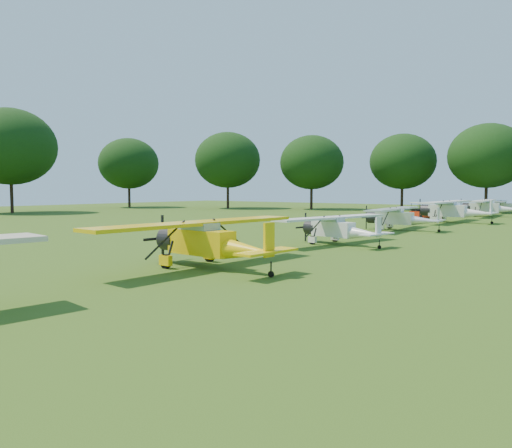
{
  "coord_description": "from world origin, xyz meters",
  "views": [
    {
      "loc": [
        16.0,
        -21.65,
        3.49
      ],
      "look_at": [
        -1.68,
        1.16,
        1.4
      ],
      "focal_mm": 35.0,
      "sensor_mm": 36.0,
      "label": 1
    }
  ],
  "objects_px": {
    "aircraft_7": "(505,205)",
    "aircraft_6": "(489,206)",
    "aircraft_2": "(209,239)",
    "aircraft_4": "(400,216)",
    "aircraft_5": "(453,209)",
    "golf_cart": "(420,213)",
    "aircraft_3": "(339,227)"
  },
  "relations": [
    {
      "from": "aircraft_2",
      "to": "aircraft_3",
      "type": "distance_m",
      "value": 11.51
    },
    {
      "from": "aircraft_2",
      "to": "aircraft_4",
      "type": "bearing_deg",
      "value": 95.24
    },
    {
      "from": "aircraft_2",
      "to": "aircraft_5",
      "type": "relative_size",
      "value": 0.95
    },
    {
      "from": "aircraft_5",
      "to": "golf_cart",
      "type": "height_order",
      "value": "aircraft_5"
    },
    {
      "from": "aircraft_2",
      "to": "aircraft_6",
      "type": "bearing_deg",
      "value": 92.94
    },
    {
      "from": "aircraft_7",
      "to": "golf_cart",
      "type": "height_order",
      "value": "golf_cart"
    },
    {
      "from": "aircraft_2",
      "to": "aircraft_5",
      "type": "xyz_separation_m",
      "value": [
        -0.26,
        36.17,
        0.08
      ]
    },
    {
      "from": "aircraft_3",
      "to": "golf_cart",
      "type": "distance_m",
      "value": 30.73
    },
    {
      "from": "aircraft_6",
      "to": "aircraft_5",
      "type": "bearing_deg",
      "value": -96.79
    },
    {
      "from": "aircraft_4",
      "to": "golf_cart",
      "type": "distance_m",
      "value": 18.47
    },
    {
      "from": "aircraft_3",
      "to": "aircraft_5",
      "type": "height_order",
      "value": "aircraft_5"
    },
    {
      "from": "aircraft_6",
      "to": "aircraft_4",
      "type": "bearing_deg",
      "value": -97.48
    },
    {
      "from": "aircraft_7",
      "to": "aircraft_5",
      "type": "bearing_deg",
      "value": -98.25
    },
    {
      "from": "aircraft_2",
      "to": "aircraft_7",
      "type": "xyz_separation_m",
      "value": [
        -0.44,
        61.06,
        -0.23
      ]
    },
    {
      "from": "aircraft_3",
      "to": "aircraft_7",
      "type": "relative_size",
      "value": 1.03
    },
    {
      "from": "aircraft_4",
      "to": "aircraft_5",
      "type": "height_order",
      "value": "aircraft_5"
    },
    {
      "from": "aircraft_7",
      "to": "golf_cart",
      "type": "bearing_deg",
      "value": -113.64
    },
    {
      "from": "aircraft_4",
      "to": "aircraft_6",
      "type": "bearing_deg",
      "value": 82.95
    },
    {
      "from": "aircraft_5",
      "to": "aircraft_6",
      "type": "distance_m",
      "value": 13.17
    },
    {
      "from": "aircraft_7",
      "to": "aircraft_6",
      "type": "bearing_deg",
      "value": -96.0
    },
    {
      "from": "aircraft_2",
      "to": "aircraft_7",
      "type": "height_order",
      "value": "aircraft_2"
    },
    {
      "from": "aircraft_4",
      "to": "aircraft_7",
      "type": "distance_m",
      "value": 37.21
    },
    {
      "from": "aircraft_5",
      "to": "golf_cart",
      "type": "xyz_separation_m",
      "value": [
        -5.36,
        5.53,
        -0.76
      ]
    },
    {
      "from": "aircraft_2",
      "to": "aircraft_4",
      "type": "distance_m",
      "value": 23.87
    },
    {
      "from": "aircraft_5",
      "to": "aircraft_4",
      "type": "bearing_deg",
      "value": -92.26
    },
    {
      "from": "aircraft_4",
      "to": "aircraft_7",
      "type": "relative_size",
      "value": 1.1
    },
    {
      "from": "aircraft_4",
      "to": "golf_cart",
      "type": "xyz_separation_m",
      "value": [
        -4.71,
        17.85,
        -0.55
      ]
    },
    {
      "from": "aircraft_2",
      "to": "aircraft_5",
      "type": "bearing_deg",
      "value": 93.47
    },
    {
      "from": "aircraft_6",
      "to": "golf_cart",
      "type": "relative_size",
      "value": 4.57
    },
    {
      "from": "golf_cart",
      "to": "aircraft_3",
      "type": "bearing_deg",
      "value": -56.03
    },
    {
      "from": "aircraft_2",
      "to": "golf_cart",
      "type": "bearing_deg",
      "value": 100.73
    },
    {
      "from": "aircraft_3",
      "to": "aircraft_7",
      "type": "bearing_deg",
      "value": 100.19
    }
  ]
}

